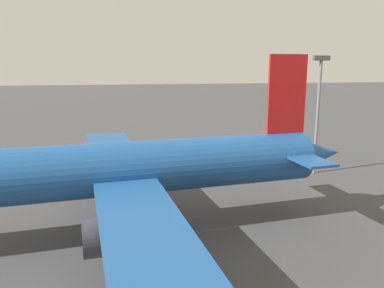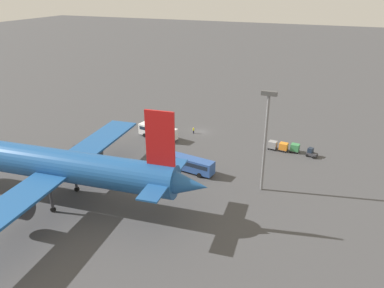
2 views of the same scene
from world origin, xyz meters
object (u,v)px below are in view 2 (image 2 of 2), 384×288
Objects in this scene: shuttle_bus_near at (158,131)px; worker_person at (194,130)px; shuttle_bus_far at (187,162)px; cargo_cart_green at (295,148)px; baggage_tug at (311,153)px; airplane at (52,164)px; cargo_cart_orange at (284,147)px; cargo_cart_grey at (273,145)px.

shuttle_bus_near is 9.79m from worker_person.
worker_person is at bearing -63.26° from shuttle_bus_far.
shuttle_bus_far reaches higher than cargo_cart_green.
baggage_tug is at bearing -163.81° from shuttle_bus_near.
shuttle_bus_far is at bearing 55.03° from baggage_tug.
cargo_cart_orange is at bearing -138.12° from airplane.
cargo_cart_orange is 1.00× the size of cargo_cart_grey.
shuttle_bus_far is (-17.61, -19.87, -5.36)m from airplane.
shuttle_bus_far is 4.72× the size of baggage_tug.
shuttle_bus_near is at bearing 41.55° from worker_person.
cargo_cart_grey is at bearing 14.27° from baggage_tug.
airplane is at bearing 45.52° from cargo_cart_green.
baggage_tug is 4.01m from cargo_cart_green.
cargo_cart_green is (-34.04, -4.44, -0.74)m from shuttle_bus_near.
baggage_tug is (-23.88, -17.42, -0.97)m from shuttle_bus_far.
airplane reaches higher than shuttle_bus_far.
shuttle_bus_far is 25.08m from cargo_cart_orange.
worker_person is 0.80× the size of cargo_cart_orange.
shuttle_bus_near reaches higher than cargo_cart_green.
cargo_cart_grey is (2.61, -0.11, 0.00)m from cargo_cart_orange.
cargo_cart_orange is at bearing -161.62° from shuttle_bus_near.
airplane is 51.96m from cargo_cart_orange.
cargo_cart_grey reaches higher than worker_person.
cargo_cart_grey is (-21.53, 2.29, 0.32)m from worker_person.
cargo_cart_grey is (-28.81, -4.17, -0.74)m from shuttle_bus_near.
cargo_cart_grey is at bearing -135.83° from airplane.
cargo_cart_green is 1.00× the size of cargo_cart_orange.
shuttle_bus_far is at bearing -136.98° from airplane.
cargo_cart_green is (-37.61, -38.31, -6.08)m from airplane.
shuttle_bus_far reaches higher than baggage_tug.
cargo_cart_green and cargo_cart_orange have the same top height.
airplane reaches higher than cargo_cart_green.
shuttle_bus_far is at bearing 146.11° from shuttle_bus_near.
baggage_tug is at bearing 175.36° from cargo_cart_grey.
cargo_cart_grey is at bearing -2.39° from cargo_cart_orange.
shuttle_bus_near is at bearing -36.46° from shuttle_bus_far.
baggage_tug reaches higher than cargo_cart_grey.
baggage_tug reaches higher than cargo_cart_orange.
cargo_cart_grey is at bearing 173.93° from worker_person.
worker_person is (30.63, -3.03, -0.07)m from baggage_tug.
cargo_cart_orange is at bearing -125.46° from shuttle_bus_far.
cargo_cart_orange is (-31.43, -4.06, -0.74)m from shuttle_bus_near.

